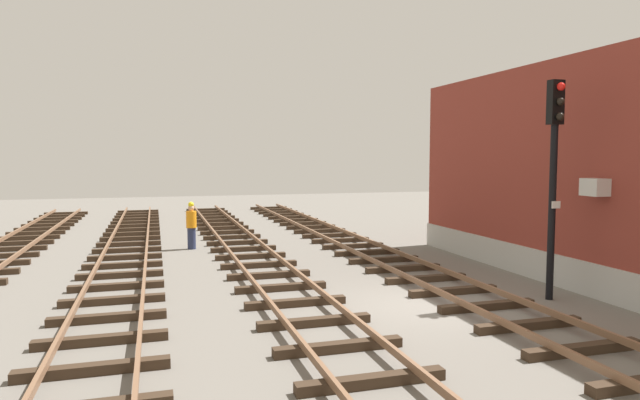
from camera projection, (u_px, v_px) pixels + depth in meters
The scene contains 7 objects.
ground_plane at pixel (424, 305), 13.59m from camera, with size 80.00×80.00×0.00m, color slate.
track_near_building at pixel (469, 297), 13.94m from camera, with size 2.50×52.57×0.32m.
track_centre at pixel (304, 310), 12.72m from camera, with size 2.50×52.57×0.32m.
track_far at pixel (105, 326), 11.50m from camera, with size 2.50×52.57×0.32m.
signal_mast at pixel (554, 164), 13.89m from camera, with size 0.36×0.40×5.53m.
brick_building at pixel (623, 172), 16.76m from camera, with size 6.01×14.12×6.38m.
track_worker_foreground at pixel (191, 226), 21.82m from camera, with size 0.40×0.40×1.87m.
Camera 1 is at (-6.26, -12.06, 3.64)m, focal length 31.20 mm.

